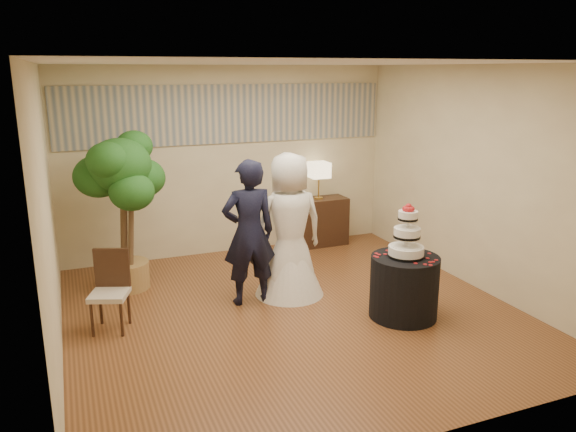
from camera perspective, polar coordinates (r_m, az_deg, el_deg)
name	(u,v)px	position (r m, az deg, el deg)	size (l,w,h in m)	color
floor	(293,312)	(6.62, 0.50, -9.73)	(5.00, 5.00, 0.00)	brown
ceiling	(293,63)	(6.03, 0.56, 15.29)	(5.00, 5.00, 0.00)	white
wall_back	(230,161)	(8.50, -5.95, 5.56)	(5.00, 0.06, 2.80)	beige
wall_front	(429,266)	(4.06, 14.16, -4.98)	(5.00, 0.06, 2.80)	beige
wall_left	(47,216)	(5.73, -23.25, -0.02)	(0.06, 5.00, 2.80)	beige
wall_right	(476,179)	(7.48, 18.57, 3.62)	(0.06, 5.00, 2.80)	beige
mural_border	(229,114)	(8.40, -6.04, 10.26)	(4.90, 0.02, 0.85)	gray
groom	(249,233)	(6.61, -4.00, -1.71)	(0.64, 0.42, 1.75)	black
bride	(289,225)	(6.84, 0.14, -0.95)	(0.87, 0.86, 1.79)	white
cake_table	(404,287)	(6.51, 11.71, -7.06)	(0.77, 0.77, 0.71)	black
wedding_cake	(407,230)	(6.30, 12.02, -1.45)	(0.40, 0.40, 0.61)	white
console	(318,222)	(8.96, 3.09, -0.59)	(0.91, 0.40, 0.76)	#321D12
table_lamp	(319,181)	(8.81, 3.15, 3.61)	(0.29, 0.29, 0.58)	#D0BA89
ficus_tree	(123,211)	(7.29, -16.41, 0.45)	(0.97, 0.97, 2.04)	#1F561B
side_chair	(109,292)	(6.32, -17.72, -7.39)	(0.40, 0.42, 0.87)	#321D12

